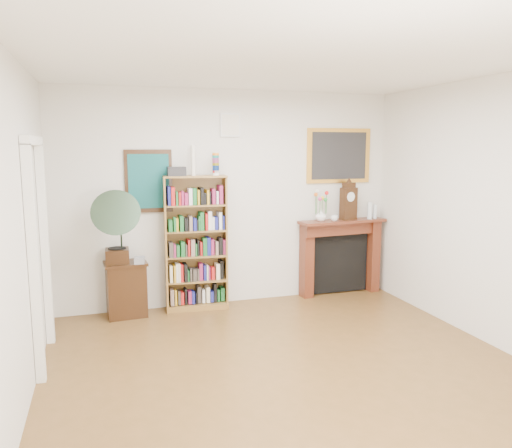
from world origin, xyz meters
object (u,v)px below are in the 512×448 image
at_px(side_cabinet, 126,289).
at_px(gramophone, 116,223).
at_px(teacup, 334,218).
at_px(bottle_right, 375,211).
at_px(bottle_left, 370,210).
at_px(cd_stack, 140,260).
at_px(fireplace, 340,250).
at_px(flower_vase, 321,215).
at_px(bookshelf, 196,235).
at_px(mantel_clock, 349,202).

xyz_separation_m(side_cabinet, gramophone, (-0.09, -0.14, 0.85)).
relative_size(teacup, bottle_right, 0.49).
distance_m(side_cabinet, bottle_left, 3.46).
height_order(cd_stack, teacup, teacup).
relative_size(cd_stack, bottle_right, 0.60).
relative_size(cd_stack, bottle_left, 0.50).
xyz_separation_m(fireplace, flower_vase, (-0.34, -0.07, 0.52)).
bearing_deg(bottle_right, teacup, -174.67).
bearing_deg(bottle_right, cd_stack, -176.91).
bearing_deg(gramophone, teacup, 4.36).
bearing_deg(fireplace, bottle_left, -15.97).
distance_m(teacup, bottle_right, 0.67).
relative_size(side_cabinet, bottle_right, 3.41).
distance_m(bookshelf, cd_stack, 0.78).
distance_m(fireplace, flower_vase, 0.63).
relative_size(bookshelf, teacup, 20.01).
bearing_deg(bottle_left, side_cabinet, -179.56).
height_order(cd_stack, bottle_left, bottle_left).
bearing_deg(mantel_clock, bottle_left, -18.26).
distance_m(gramophone, bottle_left, 3.45).
bearing_deg(mantel_clock, fireplace, 136.01).
distance_m(fireplace, cd_stack, 2.80).
xyz_separation_m(fireplace, mantel_clock, (0.09, -0.05, 0.69)).
relative_size(side_cabinet, teacup, 6.91).
bearing_deg(bottle_left, bottle_right, 15.76).
bearing_deg(side_cabinet, fireplace, -2.45).
relative_size(flower_vase, bottle_left, 0.65).
height_order(teacup, bottle_right, bottle_right).
xyz_separation_m(side_cabinet, flower_vase, (2.61, 0.04, 0.80)).
bearing_deg(cd_stack, fireplace, 4.76).
distance_m(gramophone, bottle_right, 3.55).
xyz_separation_m(bookshelf, cd_stack, (-0.72, -0.16, -0.24)).
distance_m(cd_stack, teacup, 2.66).
height_order(fireplace, gramophone, gramophone).
bearing_deg(fireplace, cd_stack, -179.94).
height_order(bookshelf, cd_stack, bookshelf).
distance_m(bookshelf, teacup, 1.91).
bearing_deg(bottle_left, teacup, -176.50).
bearing_deg(mantel_clock, flower_vase, 169.56).
distance_m(mantel_clock, bottle_right, 0.44).
relative_size(side_cabinet, mantel_clock, 1.32).
xyz_separation_m(bottle_left, bottle_right, (0.10, 0.03, -0.02)).
xyz_separation_m(side_cabinet, bottle_left, (3.36, 0.03, 0.85)).
distance_m(side_cabinet, flower_vase, 2.73).
xyz_separation_m(gramophone, bottle_left, (3.45, 0.17, -0.01)).
bearing_deg(bottle_left, bookshelf, 179.67).
xyz_separation_m(mantel_clock, bottle_right, (0.42, -0.00, -0.15)).
distance_m(fireplace, gramophone, 3.10).
relative_size(gramophone, bottle_left, 3.77).
relative_size(fireplace, teacup, 13.00).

